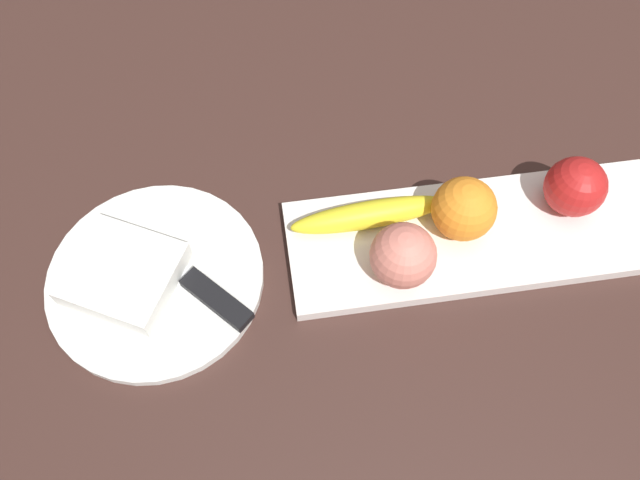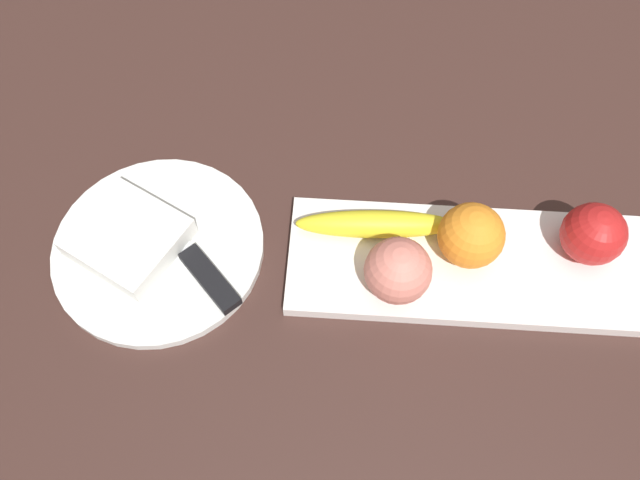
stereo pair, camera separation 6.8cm
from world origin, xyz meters
The scene contains 9 objects.
ground_plane centered at (0.00, 0.00, 0.00)m, with size 2.40×2.40×0.00m, color #3B241F.
fruit_tray centered at (0.05, -0.04, 0.01)m, with size 0.45×0.15×0.02m, color white.
apple centered at (-0.06, -0.06, 0.05)m, with size 0.07×0.07×0.07m, color red.
banana centered at (0.18, -0.07, 0.03)m, with size 0.19×0.03×0.03m, color yellow.
orange_near_apple centered at (0.07, -0.05, 0.05)m, with size 0.07×0.07×0.07m, color orange.
peach centered at (0.15, 0.00, 0.05)m, with size 0.07×0.07×0.07m, color #DA7B6B.
dinner_plate centered at (0.43, -0.04, 0.01)m, with size 0.25×0.25×0.01m, color white.
folded_napkin centered at (0.46, -0.04, 0.03)m, with size 0.11×0.11×0.03m, color white.
knife centered at (0.37, -0.01, 0.02)m, with size 0.14×0.15×0.01m.
Camera 1 is at (0.29, 0.29, 0.64)m, focal length 34.49 mm.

